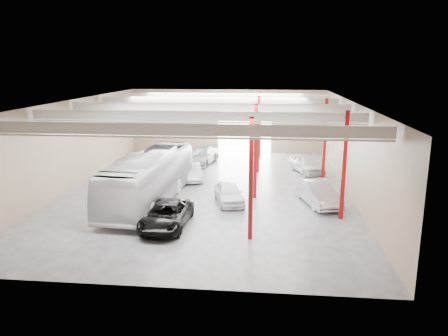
% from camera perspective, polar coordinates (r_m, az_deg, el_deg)
% --- Properties ---
extents(depot_shell, '(22.12, 32.12, 7.06)m').
position_cam_1_polar(depot_shell, '(34.52, -1.81, 5.43)').
color(depot_shell, '#414146').
rests_on(depot_shell, ground).
extents(coach_bus, '(4.10, 13.11, 3.59)m').
position_cam_1_polar(coach_bus, '(31.80, -9.73, -1.28)').
color(coach_bus, silver).
rests_on(coach_bus, ground).
extents(black_sedan, '(2.69, 5.52, 1.51)m').
position_cam_1_polar(black_sedan, '(27.05, -7.51, -6.13)').
color(black_sedan, black).
rests_on(black_sedan, ground).
extents(car_row_a, '(2.86, 4.71, 1.50)m').
position_cam_1_polar(car_row_a, '(31.42, 0.64, -3.25)').
color(car_row_a, white).
rests_on(car_row_a, ground).
extents(car_row_b, '(2.62, 4.50, 1.40)m').
position_cam_1_polar(car_row_b, '(37.80, -4.26, -0.50)').
color(car_row_b, silver).
rests_on(car_row_b, ground).
extents(car_row_c, '(3.31, 5.95, 1.63)m').
position_cam_1_polar(car_row_c, '(43.83, -2.93, 1.60)').
color(car_row_c, gray).
rests_on(car_row_c, ground).
extents(car_right_near, '(3.16, 5.42, 1.69)m').
position_cam_1_polar(car_right_near, '(31.78, 12.14, -3.19)').
color(car_right_near, '#B3B3B8').
rests_on(car_right_near, ground).
extents(car_right_far, '(3.44, 5.19, 1.64)m').
position_cam_1_polar(car_right_far, '(40.94, 10.75, 0.55)').
color(car_right_far, silver).
rests_on(car_right_far, ground).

